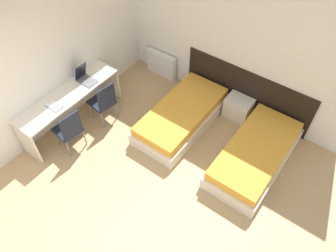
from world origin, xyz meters
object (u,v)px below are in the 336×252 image
(bed_near_door, at_px, (255,155))
(laptop, at_px, (85,77))
(bed_near_window, at_px, (182,116))
(chair_near_laptop, at_px, (104,101))
(chair_near_notebook, at_px, (69,129))
(nightstand, at_px, (238,108))

(bed_near_door, height_order, laptop, laptop)
(bed_near_window, xyz_separation_m, bed_near_door, (1.53, 0.00, 0.00))
(chair_near_laptop, bearing_deg, bed_near_door, 23.02)
(bed_near_window, bearing_deg, bed_near_door, 0.00)
(bed_near_door, bearing_deg, chair_near_notebook, -149.58)
(bed_near_door, bearing_deg, bed_near_window, 180.00)
(bed_near_window, xyz_separation_m, laptop, (-1.67, -0.75, 0.62))
(laptop, bearing_deg, bed_near_window, 23.91)
(bed_near_door, bearing_deg, chair_near_laptop, -164.33)
(bed_near_door, distance_m, chair_near_laptop, 2.89)
(bed_near_door, bearing_deg, laptop, -166.85)
(chair_near_laptop, height_order, laptop, laptop)
(nightstand, xyz_separation_m, chair_near_notebook, (-2.00, -2.45, 0.28))
(bed_near_window, height_order, chair_near_laptop, chair_near_laptop)
(bed_near_window, relative_size, laptop, 5.58)
(bed_near_window, bearing_deg, chair_near_laptop, -147.89)
(bed_near_door, relative_size, laptop, 5.58)
(bed_near_door, relative_size, nightstand, 4.00)
(nightstand, bearing_deg, chair_near_laptop, -141.48)
(bed_near_door, distance_m, laptop, 3.34)
(bed_near_window, xyz_separation_m, nightstand, (0.77, 0.82, 0.01))
(chair_near_laptop, distance_m, chair_near_notebook, 0.85)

